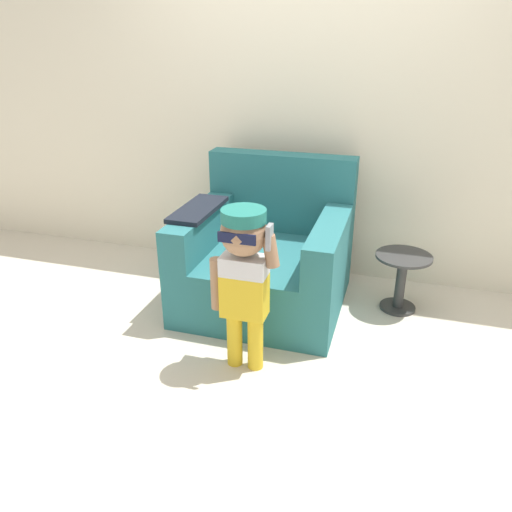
% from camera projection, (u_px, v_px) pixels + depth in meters
% --- Properties ---
extents(ground_plane, '(10.00, 10.00, 0.00)m').
position_uv_depth(ground_plane, '(276.00, 311.00, 3.46)').
color(ground_plane, beige).
extents(wall_back, '(10.00, 0.05, 2.60)m').
position_uv_depth(wall_back, '(306.00, 103.00, 3.60)').
color(wall_back, beige).
rests_on(wall_back, ground_plane).
extents(armchair, '(1.09, 1.04, 0.98)m').
position_uv_depth(armchair, '(267.00, 258.00, 3.48)').
color(armchair, '#286B70').
rests_on(armchair, ground_plane).
extents(person_child, '(0.39, 0.29, 0.95)m').
position_uv_depth(person_child, '(244.00, 266.00, 2.64)').
color(person_child, gold).
rests_on(person_child, ground_plane).
extents(side_table, '(0.38, 0.38, 0.41)m').
position_uv_depth(side_table, '(401.00, 277.00, 3.40)').
color(side_table, '#333333').
rests_on(side_table, ground_plane).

